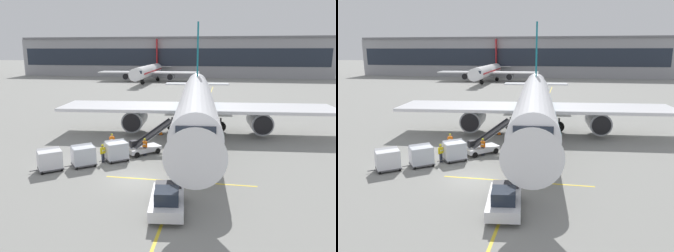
% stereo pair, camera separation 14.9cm
% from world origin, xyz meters
% --- Properties ---
extents(ground_plane, '(600.00, 600.00, 0.00)m').
position_xyz_m(ground_plane, '(0.00, 0.00, 0.00)').
color(ground_plane, gray).
extents(parked_airplane, '(33.59, 43.94, 14.62)m').
position_xyz_m(parked_airplane, '(3.51, 15.86, 3.75)').
color(parked_airplane, white).
rests_on(parked_airplane, ground).
extents(belt_loader, '(4.61, 4.55, 3.18)m').
position_xyz_m(belt_loader, '(-0.75, 6.91, 0.89)').
color(belt_loader, silver).
rests_on(belt_loader, ground).
extents(baggage_cart_lead, '(2.64, 2.50, 1.91)m').
position_xyz_m(baggage_cart_lead, '(-2.90, 4.23, 1.00)').
color(baggage_cart_lead, '#515156').
rests_on(baggage_cart_lead, ground).
extents(baggage_cart_second, '(2.64, 2.50, 1.91)m').
position_xyz_m(baggage_cart_second, '(-5.33, 2.35, 1.00)').
color(baggage_cart_second, '#515156').
rests_on(baggage_cart_second, ground).
extents(baggage_cart_third, '(2.64, 2.50, 1.91)m').
position_xyz_m(baggage_cart_third, '(-7.70, 0.81, 1.00)').
color(baggage_cart_third, '#515156').
rests_on(baggage_cart_third, ground).
extents(pushback_tug, '(2.64, 4.63, 1.83)m').
position_xyz_m(pushback_tug, '(3.52, -4.84, 0.83)').
color(pushback_tug, silver).
rests_on(pushback_tug, ground).
extents(ground_crew_by_loader, '(0.56, 0.31, 1.74)m').
position_xyz_m(ground_crew_by_loader, '(-4.42, 7.39, 1.00)').
color(ground_crew_by_loader, black).
rests_on(ground_crew_by_loader, ground).
extents(ground_crew_by_carts, '(0.26, 0.57, 1.74)m').
position_xyz_m(ground_crew_by_carts, '(-2.19, 4.86, 1.00)').
color(ground_crew_by_carts, '#514C42').
rests_on(ground_crew_by_carts, ground).
extents(ground_crew_marshaller, '(0.55, 0.35, 1.74)m').
position_xyz_m(ground_crew_marshaller, '(-0.66, 6.22, 1.00)').
color(ground_crew_marshaller, '#333847').
rests_on(ground_crew_marshaller, ground).
extents(ground_crew_wingwalker, '(0.40, 0.50, 1.74)m').
position_xyz_m(ground_crew_wingwalker, '(-3.96, 3.53, 1.00)').
color(ground_crew_wingwalker, '#333847').
rests_on(ground_crew_wingwalker, ground).
extents(safety_cone_engine_keepout, '(0.56, 0.56, 0.64)m').
position_xyz_m(safety_cone_engine_keepout, '(-0.67, 14.45, 0.31)').
color(safety_cone_engine_keepout, black).
rests_on(safety_cone_engine_keepout, ground).
extents(safety_cone_wingtip, '(0.52, 0.52, 0.60)m').
position_xyz_m(safety_cone_wingtip, '(-1.79, 12.14, 0.29)').
color(safety_cone_wingtip, black).
rests_on(safety_cone_wingtip, ground).
extents(apron_guidance_line_lead_in, '(0.20, 110.00, 0.01)m').
position_xyz_m(apron_guidance_line_lead_in, '(3.47, 15.11, 0.00)').
color(apron_guidance_line_lead_in, yellow).
rests_on(apron_guidance_line_lead_in, ground).
extents(apron_guidance_line_stop_bar, '(12.00, 0.20, 0.01)m').
position_xyz_m(apron_guidance_line_stop_bar, '(3.58, 0.25, 0.00)').
color(apron_guidance_line_stop_bar, yellow).
rests_on(apron_guidance_line_stop_bar, ground).
extents(terminal_building, '(120.20, 20.91, 15.15)m').
position_xyz_m(terminal_building, '(-14.88, 111.34, 7.52)').
color(terminal_building, '#939399').
rests_on(terminal_building, ground).
extents(distant_airplane, '(33.34, 42.88, 14.29)m').
position_xyz_m(distant_airplane, '(-18.24, 83.79, 3.48)').
color(distant_airplane, white).
rests_on(distant_airplane, ground).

